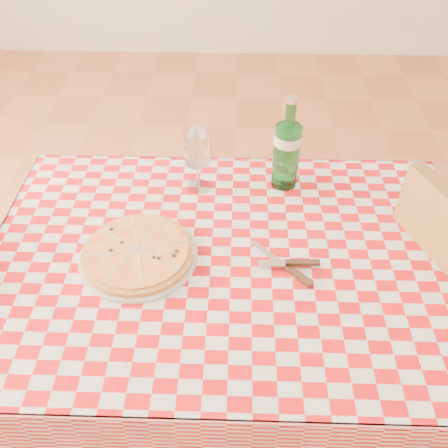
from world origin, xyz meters
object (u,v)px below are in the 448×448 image
Objects in this scene: water_bottle at (288,143)px; wine_glass at (197,161)px; dining_table at (231,281)px; pizza_plate at (138,252)px.

water_bottle reaches higher than wine_glass.
dining_table is at bearing -116.32° from water_bottle.
water_bottle is at bearing 39.60° from pizza_plate.
wine_glass is (-0.26, -0.03, -0.05)m from water_bottle.
wine_glass reaches higher than dining_table.
water_bottle is 1.51× the size of wine_glass.
dining_table is 0.37m from wine_glass.
dining_table is 4.09× the size of water_bottle.
pizza_plate is at bearing -177.05° from dining_table.
wine_glass is at bearing 65.70° from pizza_plate.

